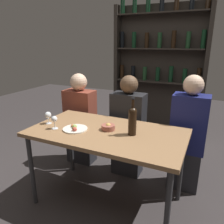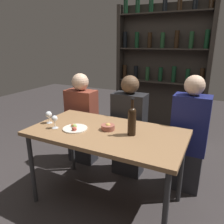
{
  "view_description": "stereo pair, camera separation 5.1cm",
  "coord_description": "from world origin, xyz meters",
  "px_view_note": "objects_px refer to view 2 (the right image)",
  "views": [
    {
      "loc": [
        0.84,
        -1.67,
        1.56
      ],
      "look_at": [
        0.0,
        0.12,
        0.93
      ],
      "focal_mm": 35.0,
      "sensor_mm": 36.0,
      "label": 1
    },
    {
      "loc": [
        0.88,
        -1.65,
        1.56
      ],
      "look_at": [
        0.0,
        0.12,
        0.93
      ],
      "focal_mm": 35.0,
      "sensor_mm": 36.0,
      "label": 2
    }
  ],
  "objects_px": {
    "wine_glass_0": "(49,115)",
    "wine_glass_1": "(55,119)",
    "wine_bottle": "(132,120)",
    "seated_person_right": "(188,138)",
    "snack_bowl": "(108,127)",
    "food_plate_0": "(75,128)",
    "seated_person_center": "(129,129)",
    "seated_person_left": "(82,121)"
  },
  "relations": [
    {
      "from": "wine_glass_1",
      "to": "seated_person_center",
      "type": "relative_size",
      "value": 0.1
    },
    {
      "from": "wine_glass_0",
      "to": "food_plate_0",
      "type": "bearing_deg",
      "value": -3.93
    },
    {
      "from": "wine_glass_0",
      "to": "snack_bowl",
      "type": "bearing_deg",
      "value": 9.95
    },
    {
      "from": "snack_bowl",
      "to": "seated_person_right",
      "type": "bearing_deg",
      "value": 39.9
    },
    {
      "from": "food_plate_0",
      "to": "snack_bowl",
      "type": "distance_m",
      "value": 0.31
    },
    {
      "from": "wine_glass_1",
      "to": "seated_person_center",
      "type": "bearing_deg",
      "value": 58.43
    },
    {
      "from": "seated_person_center",
      "to": "seated_person_right",
      "type": "bearing_deg",
      "value": 0.0
    },
    {
      "from": "wine_bottle",
      "to": "wine_glass_0",
      "type": "distance_m",
      "value": 0.86
    },
    {
      "from": "snack_bowl",
      "to": "wine_glass_0",
      "type": "bearing_deg",
      "value": -170.05
    },
    {
      "from": "wine_glass_1",
      "to": "seated_person_left",
      "type": "xyz_separation_m",
      "value": [
        -0.21,
        0.75,
        -0.3
      ]
    },
    {
      "from": "wine_glass_0",
      "to": "food_plate_0",
      "type": "distance_m",
      "value": 0.34
    },
    {
      "from": "seated_person_left",
      "to": "wine_glass_1",
      "type": "bearing_deg",
      "value": -74.31
    },
    {
      "from": "seated_person_left",
      "to": "seated_person_center",
      "type": "relative_size",
      "value": 0.99
    },
    {
      "from": "wine_bottle",
      "to": "wine_glass_1",
      "type": "height_order",
      "value": "wine_bottle"
    },
    {
      "from": "seated_person_right",
      "to": "wine_bottle",
      "type": "bearing_deg",
      "value": -126.73
    },
    {
      "from": "wine_glass_1",
      "to": "snack_bowl",
      "type": "distance_m",
      "value": 0.51
    },
    {
      "from": "food_plate_0",
      "to": "seated_person_center",
      "type": "bearing_deg",
      "value": 68.35
    },
    {
      "from": "wine_glass_0",
      "to": "wine_glass_1",
      "type": "height_order",
      "value": "wine_glass_1"
    },
    {
      "from": "wine_glass_1",
      "to": "snack_bowl",
      "type": "height_order",
      "value": "wine_glass_1"
    },
    {
      "from": "seated_person_center",
      "to": "seated_person_right",
      "type": "xyz_separation_m",
      "value": [
        0.68,
        0.0,
        0.03
      ]
    },
    {
      "from": "wine_glass_1",
      "to": "wine_glass_0",
      "type": "bearing_deg",
      "value": 150.68
    },
    {
      "from": "wine_glass_1",
      "to": "food_plate_0",
      "type": "bearing_deg",
      "value": 17.83
    },
    {
      "from": "food_plate_0",
      "to": "seated_person_center",
      "type": "distance_m",
      "value": 0.77
    },
    {
      "from": "seated_person_left",
      "to": "seated_person_center",
      "type": "distance_m",
      "value": 0.67
    },
    {
      "from": "wine_bottle",
      "to": "food_plate_0",
      "type": "relative_size",
      "value": 1.45
    },
    {
      "from": "wine_glass_0",
      "to": "wine_bottle",
      "type": "bearing_deg",
      "value": 6.42
    },
    {
      "from": "seated_person_left",
      "to": "food_plate_0",
      "type": "bearing_deg",
      "value": -60.04
    },
    {
      "from": "wine_glass_1",
      "to": "seated_person_right",
      "type": "xyz_separation_m",
      "value": [
        1.13,
        0.75,
        -0.27
      ]
    },
    {
      "from": "wine_bottle",
      "to": "snack_bowl",
      "type": "relative_size",
      "value": 2.63
    },
    {
      "from": "wine_bottle",
      "to": "snack_bowl",
      "type": "bearing_deg",
      "value": 177.2
    },
    {
      "from": "wine_glass_0",
      "to": "snack_bowl",
      "type": "xyz_separation_m",
      "value": [
        0.62,
        0.11,
        -0.06
      ]
    },
    {
      "from": "wine_bottle",
      "to": "seated_person_center",
      "type": "relative_size",
      "value": 0.28
    },
    {
      "from": "snack_bowl",
      "to": "seated_person_center",
      "type": "distance_m",
      "value": 0.6
    },
    {
      "from": "snack_bowl",
      "to": "food_plate_0",
      "type": "bearing_deg",
      "value": -155.25
    },
    {
      "from": "seated_person_center",
      "to": "seated_person_right",
      "type": "distance_m",
      "value": 0.68
    },
    {
      "from": "food_plate_0",
      "to": "seated_person_right",
      "type": "relative_size",
      "value": 0.18
    },
    {
      "from": "wine_bottle",
      "to": "seated_person_right",
      "type": "distance_m",
      "value": 0.78
    },
    {
      "from": "wine_glass_1",
      "to": "food_plate_0",
      "type": "height_order",
      "value": "wine_glass_1"
    },
    {
      "from": "food_plate_0",
      "to": "seated_person_right",
      "type": "distance_m",
      "value": 1.18
    },
    {
      "from": "wine_bottle",
      "to": "snack_bowl",
      "type": "height_order",
      "value": "wine_bottle"
    },
    {
      "from": "wine_glass_1",
      "to": "seated_person_right",
      "type": "height_order",
      "value": "seated_person_right"
    },
    {
      "from": "food_plate_0",
      "to": "snack_bowl",
      "type": "xyz_separation_m",
      "value": [
        0.28,
        0.13,
        0.02
      ]
    }
  ]
}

